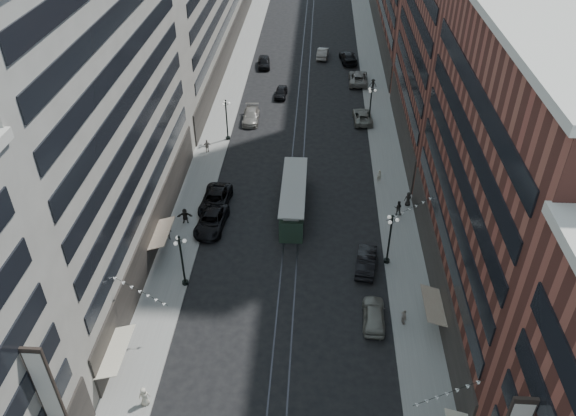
% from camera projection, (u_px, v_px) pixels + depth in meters
% --- Properties ---
extents(ground, '(220.00, 220.00, 0.00)m').
position_uv_depth(ground, '(301.00, 124.00, 76.22)').
color(ground, black).
rests_on(ground, ground).
extents(sidewalk_west, '(4.00, 180.00, 0.15)m').
position_uv_depth(sidewalk_west, '(230.00, 91.00, 84.77)').
color(sidewalk_west, gray).
rests_on(sidewalk_west, ground).
extents(sidewalk_east, '(4.00, 180.00, 0.15)m').
position_uv_depth(sidewalk_east, '(377.00, 94.00, 83.77)').
color(sidewalk_east, gray).
rests_on(sidewalk_east, ground).
extents(rail_west, '(0.12, 180.00, 0.02)m').
position_uv_depth(rail_west, '(298.00, 93.00, 84.34)').
color(rail_west, '#2D2D33').
rests_on(rail_west, ground).
extents(rail_east, '(0.12, 180.00, 0.02)m').
position_uv_depth(rail_east, '(308.00, 93.00, 84.28)').
color(rail_east, '#2D2D33').
rests_on(rail_east, ground).
extents(building_west_mid, '(8.00, 36.00, 28.00)m').
position_uv_depth(building_west_mid, '(88.00, 118.00, 46.94)').
color(building_west_mid, '#9E988C').
rests_on(building_west_mid, ground).
extents(building_east_mid, '(8.00, 30.00, 24.00)m').
position_uv_depth(building_east_mid, '(510.00, 183.00, 42.52)').
color(building_east_mid, brown).
rests_on(building_east_mid, ground).
extents(lamppost_sw_far, '(1.03, 1.14, 5.52)m').
position_uv_depth(lamppost_sw_far, '(182.00, 259.00, 48.92)').
color(lamppost_sw_far, black).
rests_on(lamppost_sw_far, sidewalk_west).
extents(lamppost_sw_mid, '(1.03, 1.14, 5.52)m').
position_uv_depth(lamppost_sw_mid, '(227.00, 118.00, 70.77)').
color(lamppost_sw_mid, black).
rests_on(lamppost_sw_mid, sidewalk_west).
extents(lamppost_se_far, '(1.03, 1.14, 5.52)m').
position_uv_depth(lamppost_se_far, '(390.00, 238.00, 51.32)').
color(lamppost_se_far, black).
rests_on(lamppost_se_far, sidewalk_east).
extents(lamppost_se_mid, '(1.03, 1.14, 5.52)m').
position_uv_depth(lamppost_se_mid, '(370.00, 105.00, 73.99)').
color(lamppost_se_mid, black).
rests_on(lamppost_se_mid, sidewalk_east).
extents(streetcar, '(2.54, 11.47, 3.17)m').
position_uv_depth(streetcar, '(294.00, 199.00, 59.20)').
color(streetcar, '#213426').
rests_on(streetcar, ground).
extents(car_2, '(3.16, 6.07, 1.63)m').
position_uv_depth(car_2, '(211.00, 221.00, 57.13)').
color(car_2, black).
rests_on(car_2, ground).
extents(car_4, '(2.02, 4.65, 1.56)m').
position_uv_depth(car_4, '(374.00, 315.00, 46.71)').
color(car_4, gray).
rests_on(car_4, ground).
extents(pedestrian_1, '(0.90, 0.65, 1.66)m').
position_uv_depth(pedestrian_1, '(144.00, 396.00, 40.04)').
color(pedestrian_1, beige).
rests_on(pedestrian_1, sidewalk_west).
extents(pedestrian_2, '(0.94, 0.51, 1.93)m').
position_uv_depth(pedestrian_2, '(167.00, 232.00, 55.24)').
color(pedestrian_2, black).
rests_on(pedestrian_2, sidewalk_west).
extents(pedestrian_4, '(0.64, 0.96, 1.50)m').
position_uv_depth(pedestrian_4, '(404.00, 317.00, 46.34)').
color(pedestrian_4, gray).
rests_on(pedestrian_4, sidewalk_east).
extents(car_7, '(3.16, 6.34, 1.72)m').
position_uv_depth(car_7, '(215.00, 200.00, 60.08)').
color(car_7, black).
rests_on(car_7, ground).
extents(car_8, '(2.31, 5.37, 1.54)m').
position_uv_depth(car_8, '(251.00, 116.00, 76.50)').
color(car_8, gray).
rests_on(car_8, ground).
extents(car_9, '(2.40, 5.01, 1.65)m').
position_uv_depth(car_9, '(264.00, 62.00, 92.27)').
color(car_9, black).
rests_on(car_9, ground).
extents(car_10, '(2.37, 5.10, 1.62)m').
position_uv_depth(car_10, '(366.00, 261.00, 52.16)').
color(car_10, black).
rests_on(car_10, ground).
extents(car_11, '(2.70, 5.48, 1.49)m').
position_uv_depth(car_11, '(362.00, 116.00, 76.44)').
color(car_11, slate).
rests_on(car_11, ground).
extents(car_12, '(3.26, 6.31, 1.75)m').
position_uv_depth(car_12, '(348.00, 57.00, 93.94)').
color(car_12, black).
rests_on(car_12, ground).
extents(car_13, '(1.90, 4.24, 1.42)m').
position_uv_depth(car_13, '(281.00, 92.00, 82.88)').
color(car_13, black).
rests_on(car_13, ground).
extents(car_14, '(2.16, 5.12, 1.64)m').
position_uv_depth(car_14, '(323.00, 53.00, 95.64)').
color(car_14, gray).
rests_on(car_14, ground).
extents(pedestrian_5, '(1.62, 0.63, 1.70)m').
position_uv_depth(pedestrian_5, '(185.00, 216.00, 57.55)').
color(pedestrian_5, black).
rests_on(pedestrian_5, sidewalk_west).
extents(pedestrian_6, '(1.06, 0.70, 1.67)m').
position_uv_depth(pedestrian_6, '(207.00, 146.00, 69.33)').
color(pedestrian_6, '#B1A292').
rests_on(pedestrian_6, sidewalk_west).
extents(pedestrian_7, '(0.88, 0.57, 1.68)m').
position_uv_depth(pedestrian_7, '(398.00, 208.00, 58.71)').
color(pedestrian_7, black).
rests_on(pedestrian_7, sidewalk_east).
extents(pedestrian_8, '(0.64, 0.52, 1.51)m').
position_uv_depth(pedestrian_8, '(379.00, 176.00, 63.94)').
color(pedestrian_8, '#B5AE96').
rests_on(pedestrian_8, sidewalk_east).
extents(pedestrian_9, '(1.20, 0.80, 1.72)m').
position_uv_depth(pedestrian_9, '(373.00, 84.00, 84.47)').
color(pedestrian_9, black).
rests_on(pedestrian_9, sidewalk_east).
extents(car_extra_0, '(2.96, 6.15, 1.69)m').
position_uv_depth(car_extra_0, '(358.00, 78.00, 86.90)').
color(car_extra_0, slate).
rests_on(car_extra_0, ground).
extents(pedestrian_extra_2, '(0.84, 0.51, 1.63)m').
position_uv_depth(pedestrian_extra_2, '(408.00, 199.00, 60.06)').
color(pedestrian_extra_2, black).
rests_on(pedestrian_extra_2, sidewalk_east).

